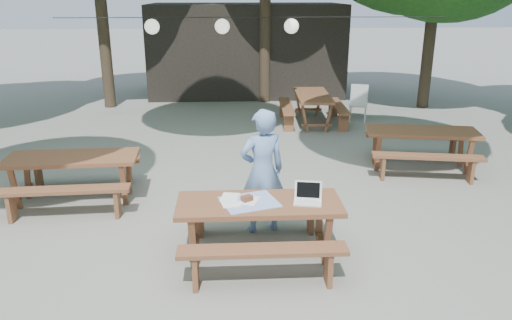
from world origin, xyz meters
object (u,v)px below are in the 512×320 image
object	(u,v)px
woman	(262,171)
plastic_chair	(358,110)
main_picnic_table	(259,229)
picnic_table_nw	(74,178)

from	to	relation	value
woman	plastic_chair	xyz separation A→B (m)	(2.87, 6.09, -0.61)
main_picnic_table	picnic_table_nw	xyz separation A→B (m)	(-2.80, 1.91, 0.00)
main_picnic_table	plastic_chair	bearing A→B (deg)	66.61
picnic_table_nw	plastic_chair	world-z (taller)	plastic_chair
woman	plastic_chair	distance (m)	6.76
main_picnic_table	woman	world-z (taller)	woman
picnic_table_nw	main_picnic_table	bearing A→B (deg)	-37.33
picnic_table_nw	woman	xyz separation A→B (m)	(2.89, -1.15, 0.48)
plastic_chair	woman	bearing A→B (deg)	-97.93
picnic_table_nw	plastic_chair	size ratio (longest dim) A/B	2.27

